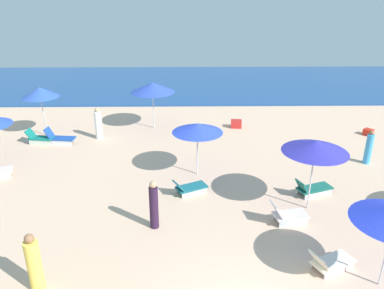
{
  "coord_description": "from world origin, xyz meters",
  "views": [
    {
      "loc": [
        -1.54,
        -6.13,
        7.34
      ],
      "look_at": [
        -1.31,
        8.56,
        1.16
      ],
      "focal_mm": 35.67,
      "sensor_mm": 36.0,
      "label": 1
    }
  ],
  "objects_px": {
    "umbrella_0": "(315,146)",
    "lounge_chair_4_1": "(40,138)",
    "lounge_chair_0_1": "(312,189)",
    "lounge_chair_6_0": "(330,262)",
    "umbrella_4": "(40,92)",
    "lounge_chair_0_0": "(288,215)",
    "beachgoer_3": "(34,264)",
    "cooler_box_0": "(236,124)",
    "lounge_chair_1_0": "(189,188)",
    "cooler_box_1": "(368,132)",
    "umbrella_1": "(198,128)",
    "beachgoer_0": "(98,124)",
    "lounge_chair_4_0": "(59,138)",
    "umbrella_7": "(153,87)",
    "beachgoer_1": "(369,148)",
    "beachgoer_4": "(154,205)"
  },
  "relations": [
    {
      "from": "lounge_chair_4_0",
      "to": "lounge_chair_4_1",
      "type": "distance_m",
      "value": 0.98
    },
    {
      "from": "lounge_chair_0_0",
      "to": "beachgoer_0",
      "type": "xyz_separation_m",
      "value": [
        -7.82,
        7.66,
        0.48
      ]
    },
    {
      "from": "umbrella_1",
      "to": "lounge_chair_6_0",
      "type": "xyz_separation_m",
      "value": [
        3.52,
        -5.86,
        -1.82
      ]
    },
    {
      "from": "umbrella_0",
      "to": "lounge_chair_4_0",
      "type": "height_order",
      "value": "umbrella_0"
    },
    {
      "from": "beachgoer_4",
      "to": "umbrella_4",
      "type": "bearing_deg",
      "value": 98.74
    },
    {
      "from": "umbrella_7",
      "to": "beachgoer_0",
      "type": "height_order",
      "value": "umbrella_7"
    },
    {
      "from": "lounge_chair_0_1",
      "to": "cooler_box_0",
      "type": "distance_m",
      "value": 7.6
    },
    {
      "from": "umbrella_4",
      "to": "lounge_chair_4_0",
      "type": "height_order",
      "value": "umbrella_4"
    },
    {
      "from": "beachgoer_1",
      "to": "cooler_box_0",
      "type": "distance_m",
      "value": 7.01
    },
    {
      "from": "lounge_chair_4_0",
      "to": "beachgoer_0",
      "type": "xyz_separation_m",
      "value": [
        1.86,
        0.62,
        0.49
      ]
    },
    {
      "from": "lounge_chair_0_0",
      "to": "umbrella_1",
      "type": "relative_size",
      "value": 0.59
    },
    {
      "from": "lounge_chair_1_0",
      "to": "beachgoer_1",
      "type": "relative_size",
      "value": 0.9
    },
    {
      "from": "umbrella_1",
      "to": "cooler_box_1",
      "type": "distance_m",
      "value": 10.29
    },
    {
      "from": "lounge_chair_4_1",
      "to": "lounge_chair_0_0",
      "type": "bearing_deg",
      "value": -115.57
    },
    {
      "from": "umbrella_4",
      "to": "cooler_box_1",
      "type": "distance_m",
      "value": 17.09
    },
    {
      "from": "lounge_chair_0_1",
      "to": "beachgoer_0",
      "type": "relative_size",
      "value": 0.92
    },
    {
      "from": "lounge_chair_0_1",
      "to": "lounge_chair_6_0",
      "type": "height_order",
      "value": "lounge_chair_6_0"
    },
    {
      "from": "lounge_chair_0_1",
      "to": "umbrella_4",
      "type": "height_order",
      "value": "umbrella_4"
    },
    {
      "from": "umbrella_4",
      "to": "beachgoer_3",
      "type": "height_order",
      "value": "umbrella_4"
    },
    {
      "from": "umbrella_7",
      "to": "cooler_box_0",
      "type": "relative_size",
      "value": 4.44
    },
    {
      "from": "beachgoer_3",
      "to": "cooler_box_0",
      "type": "distance_m",
      "value": 13.76
    },
    {
      "from": "umbrella_0",
      "to": "lounge_chair_4_0",
      "type": "relative_size",
      "value": 1.74
    },
    {
      "from": "lounge_chair_0_1",
      "to": "lounge_chair_0_0",
      "type": "bearing_deg",
      "value": 122.64
    },
    {
      "from": "lounge_chair_4_1",
      "to": "cooler_box_0",
      "type": "relative_size",
      "value": 2.41
    },
    {
      "from": "lounge_chair_0_0",
      "to": "umbrella_1",
      "type": "xyz_separation_m",
      "value": [
        -2.9,
        3.59,
        1.76
      ]
    },
    {
      "from": "lounge_chair_0_0",
      "to": "lounge_chair_6_0",
      "type": "xyz_separation_m",
      "value": [
        0.63,
        -2.27,
        -0.05
      ]
    },
    {
      "from": "umbrella_0",
      "to": "lounge_chair_4_1",
      "type": "height_order",
      "value": "umbrella_0"
    },
    {
      "from": "umbrella_0",
      "to": "lounge_chair_0_0",
      "type": "distance_m",
      "value": 2.46
    },
    {
      "from": "umbrella_7",
      "to": "beachgoer_3",
      "type": "relative_size",
      "value": 1.51
    },
    {
      "from": "lounge_chair_1_0",
      "to": "cooler_box_0",
      "type": "distance_m",
      "value": 7.65
    },
    {
      "from": "lounge_chair_0_0",
      "to": "cooler_box_1",
      "type": "bearing_deg",
      "value": -49.22
    },
    {
      "from": "lounge_chair_4_0",
      "to": "umbrella_7",
      "type": "xyz_separation_m",
      "value": [
        4.56,
        2.15,
        2.01
      ]
    },
    {
      "from": "umbrella_1",
      "to": "lounge_chair_6_0",
      "type": "distance_m",
      "value": 7.08
    },
    {
      "from": "lounge_chair_0_1",
      "to": "lounge_chair_6_0",
      "type": "distance_m",
      "value": 4.16
    },
    {
      "from": "lounge_chair_0_1",
      "to": "umbrella_1",
      "type": "xyz_separation_m",
      "value": [
        -4.29,
        1.77,
        1.81
      ]
    },
    {
      "from": "beachgoer_0",
      "to": "cooler_box_0",
      "type": "distance_m",
      "value": 7.42
    },
    {
      "from": "lounge_chair_4_0",
      "to": "beachgoer_4",
      "type": "bearing_deg",
      "value": -137.0
    },
    {
      "from": "cooler_box_0",
      "to": "lounge_chair_0_0",
      "type": "bearing_deg",
      "value": -81.58
    },
    {
      "from": "cooler_box_0",
      "to": "lounge_chair_6_0",
      "type": "bearing_deg",
      "value": -79.18
    },
    {
      "from": "umbrella_0",
      "to": "umbrella_4",
      "type": "distance_m",
      "value": 13.72
    },
    {
      "from": "cooler_box_1",
      "to": "lounge_chair_4_0",
      "type": "bearing_deg",
      "value": 52.84
    },
    {
      "from": "umbrella_7",
      "to": "cooler_box_0",
      "type": "distance_m",
      "value": 5.0
    },
    {
      "from": "umbrella_0",
      "to": "lounge_chair_0_0",
      "type": "height_order",
      "value": "umbrella_0"
    },
    {
      "from": "lounge_chair_0_0",
      "to": "beachgoer_3",
      "type": "xyz_separation_m",
      "value": [
        -7.23,
        -2.87,
        0.5
      ]
    },
    {
      "from": "beachgoer_0",
      "to": "beachgoer_3",
      "type": "bearing_deg",
      "value": -4.59
    },
    {
      "from": "lounge_chair_0_0",
      "to": "lounge_chair_4_1",
      "type": "bearing_deg",
      "value": 45.58
    },
    {
      "from": "beachgoer_1",
      "to": "beachgoer_3",
      "type": "distance_m",
      "value": 13.99
    },
    {
      "from": "umbrella_1",
      "to": "cooler_box_1",
      "type": "bearing_deg",
      "value": 25.31
    },
    {
      "from": "lounge_chair_0_0",
      "to": "lounge_chair_4_1",
      "type": "distance_m",
      "value": 12.79
    },
    {
      "from": "cooler_box_0",
      "to": "cooler_box_1",
      "type": "height_order",
      "value": "cooler_box_0"
    }
  ]
}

